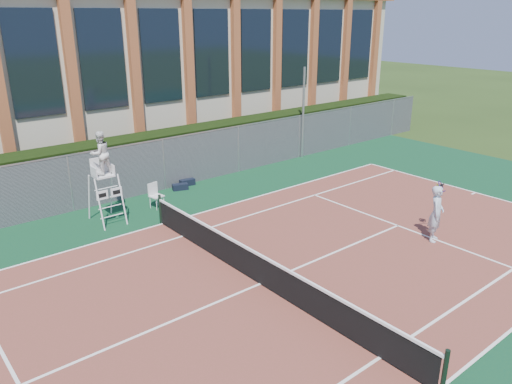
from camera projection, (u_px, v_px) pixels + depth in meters
ground at (260, 285)px, 13.98m from camera, size 120.00×120.00×0.00m
apron at (239, 271)px, 14.71m from camera, size 36.00×20.00×0.01m
tennis_court at (260, 284)px, 13.97m from camera, size 23.77×10.97×0.02m
tennis_net at (260, 268)px, 13.80m from camera, size 0.10×11.30×1.10m
fence at (120, 174)px, 20.00m from camera, size 40.00×0.06×2.20m
hedge at (107, 167)px, 20.88m from camera, size 40.00×1.40×2.20m
building at (37, 76)px, 25.63m from camera, size 45.00×10.60×8.22m
steel_pole at (303, 113)px, 25.57m from camera, size 0.12×0.12×4.67m
umpire_chair at (101, 156)px, 17.42m from camera, size 0.95×1.46×3.39m
plastic_chair at (155, 193)px, 19.36m from camera, size 0.54×0.54×0.99m
sports_bag_near at (187, 182)px, 21.97m from camera, size 0.69×0.34×0.28m
sports_bag_far at (180, 187)px, 21.43m from camera, size 0.72×0.48×0.26m
tennis_player at (436, 213)px, 16.36m from camera, size 1.11×0.82×1.90m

